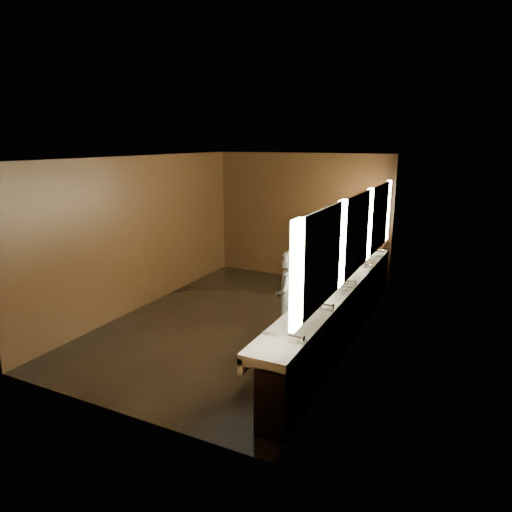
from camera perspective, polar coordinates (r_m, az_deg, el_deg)
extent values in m
plane|color=black|center=(8.00, -2.24, -8.24)|extent=(6.00, 6.00, 0.00)
cube|color=#2D2D2B|center=(7.40, -2.46, 12.23)|extent=(4.00, 6.00, 0.02)
cube|color=black|center=(10.27, 5.67, 4.89)|extent=(4.00, 0.02, 2.80)
cube|color=black|center=(5.24, -18.20, -4.98)|extent=(4.00, 0.02, 2.80)
cube|color=black|center=(8.69, -14.04, 2.82)|extent=(0.02, 6.00, 2.80)
cube|color=black|center=(6.88, 12.48, -0.06)|extent=(0.02, 6.00, 2.80)
cube|color=black|center=(7.22, 10.66, -7.57)|extent=(0.36, 5.40, 0.81)
cube|color=silver|center=(7.10, 10.08, -4.13)|extent=(0.55, 5.40, 0.12)
cube|color=silver|center=(7.19, 8.18, -4.48)|extent=(0.06, 5.40, 0.18)
cylinder|color=silver|center=(5.04, 5.05, -10.09)|extent=(0.18, 0.04, 0.04)
cylinder|color=silver|center=(6.00, 8.88, -6.11)|extent=(0.18, 0.04, 0.04)
cylinder|color=silver|center=(7.01, 11.58, -3.23)|extent=(0.18, 0.04, 0.04)
cylinder|color=silver|center=(8.04, 13.60, -1.08)|extent=(0.18, 0.04, 0.04)
cylinder|color=silver|center=(9.08, 15.14, 0.58)|extent=(0.18, 0.04, 0.04)
cube|color=#FBF1C2|center=(4.58, 5.05, -2.46)|extent=(0.06, 0.22, 1.15)
cube|color=white|center=(5.30, 8.34, -0.23)|extent=(0.03, 1.32, 1.15)
cube|color=#FBF1C2|center=(6.05, 10.55, 1.49)|extent=(0.06, 0.23, 1.15)
cube|color=white|center=(6.80, 12.51, 2.81)|extent=(0.03, 1.32, 1.15)
cube|color=#FBF1C2|center=(7.58, 13.86, 3.88)|extent=(0.06, 0.23, 1.15)
cube|color=white|center=(8.35, 15.17, 4.73)|extent=(0.03, 1.32, 1.15)
cube|color=#FBF1C2|center=(9.13, 16.07, 5.45)|extent=(0.06, 0.22, 1.15)
imported|color=#87A2CA|center=(6.86, 3.93, -5.49)|extent=(0.46, 0.61, 1.49)
cylinder|color=black|center=(6.25, 5.24, -12.02)|extent=(0.46, 0.46, 0.60)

